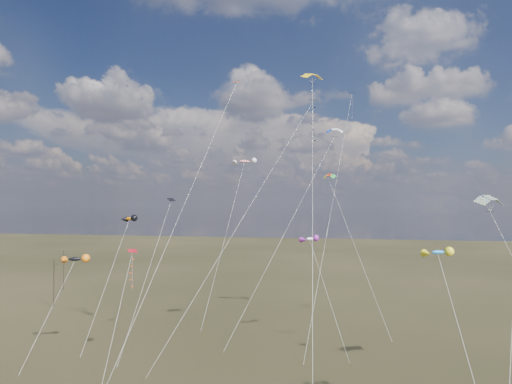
% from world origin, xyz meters
% --- Properties ---
extents(utility_pole_near, '(1.40, 0.20, 8.00)m').
position_xyz_m(utility_pole_near, '(-38.00, 30.00, 4.09)').
color(utility_pole_near, black).
rests_on(utility_pole_near, ground).
extents(utility_pole_far, '(1.40, 0.20, 8.00)m').
position_xyz_m(utility_pole_far, '(-46.00, 44.00, 4.09)').
color(utility_pole_far, black).
rests_on(utility_pole_far, ground).
extents(diamond_black_high, '(15.65, 21.53, 32.10)m').
position_xyz_m(diamond_black_high, '(5.90, 22.75, 27.29)').
color(diamond_black_high, black).
rests_on(diamond_black_high, ground).
extents(diamond_navy_tall, '(5.79, 28.64, 36.27)m').
position_xyz_m(diamond_navy_tall, '(11.53, 35.71, 30.96)').
color(diamond_navy_tall, '#070744').
rests_on(diamond_navy_tall, ground).
extents(diamond_black_mid, '(2.67, 10.19, 18.21)m').
position_xyz_m(diamond_black_mid, '(-10.83, 12.48, 13.46)').
color(diamond_black_mid, black).
rests_on(diamond_black_mid, ground).
extents(diamond_red_low, '(2.00, 9.27, 12.37)m').
position_xyz_m(diamond_red_low, '(-11.95, 7.64, 9.73)').
color(diamond_red_low, '#B20B1C').
rests_on(diamond_red_low, ground).
extents(diamond_orange_center, '(8.44, 18.89, 33.32)m').
position_xyz_m(diamond_orange_center, '(-4.57, 11.82, 23.66)').
color(diamond_orange_center, '#D14614').
rests_on(diamond_orange_center, ground).
extents(parafoil_yellow, '(3.81, 27.87, 33.60)m').
position_xyz_m(parafoil_yellow, '(7.55, 14.94, 32.78)').
color(parafoil_yellow, yellow).
rests_on(parafoil_yellow, ground).
extents(parafoil_blue_white, '(13.70, 16.88, 29.19)m').
position_xyz_m(parafoil_blue_white, '(9.47, 28.96, 28.43)').
color(parafoil_blue_white, blue).
rests_on(parafoil_blue_white, ground).
extents(parafoil_striped, '(7.00, 9.79, 18.78)m').
position_xyz_m(parafoil_striped, '(25.09, 8.44, 18.01)').
color(parafoil_striped, gold).
rests_on(parafoil_striped, ground).
extents(parafoil_tricolor, '(9.62, 12.72, 22.56)m').
position_xyz_m(parafoil_tricolor, '(8.57, 32.65, 21.86)').
color(parafoil_tricolor, yellow).
rests_on(parafoil_tricolor, ground).
extents(novelty_black_orange, '(2.99, 9.88, 11.38)m').
position_xyz_m(novelty_black_orange, '(-20.57, 9.91, 10.81)').
color(novelty_black_orange, black).
rests_on(novelty_black_orange, ground).
extents(novelty_orange_black, '(2.60, 12.77, 15.99)m').
position_xyz_m(novelty_orange_black, '(-18.32, 19.03, 15.37)').
color(novelty_orange_black, orange).
rests_on(novelty_orange_black, ground).
extents(novelty_white_purple, '(6.41, 10.49, 13.38)m').
position_xyz_m(novelty_white_purple, '(6.63, 20.79, 12.86)').
color(novelty_white_purple, white).
rests_on(novelty_white_purple, ground).
extents(novelty_redwhite_stripe, '(4.28, 16.81, 25.33)m').
position_xyz_m(novelty_redwhite_stripe, '(-6.01, 36.16, 24.70)').
color(novelty_redwhite_stripe, red).
rests_on(novelty_redwhite_stripe, ground).
extents(novelty_blue_yellow, '(3.12, 11.64, 14.01)m').
position_xyz_m(novelty_blue_yellow, '(18.79, -1.08, 13.54)').
color(novelty_blue_yellow, '#1D7DCA').
rests_on(novelty_blue_yellow, ground).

